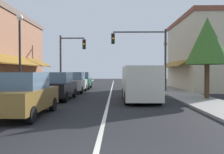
# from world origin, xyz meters

# --- Properties ---
(ground_plane) EXTENTS (80.00, 80.00, 0.00)m
(ground_plane) POSITION_xyz_m (0.00, 18.00, 0.00)
(ground_plane) COLOR black
(sidewalk_left) EXTENTS (2.60, 56.00, 0.12)m
(sidewalk_left) POSITION_xyz_m (-5.50, 18.00, 0.06)
(sidewalk_left) COLOR #A39E99
(sidewalk_left) RESTS_ON ground
(sidewalk_right) EXTENTS (2.60, 56.00, 0.12)m
(sidewalk_right) POSITION_xyz_m (5.50, 18.00, 0.06)
(sidewalk_right) COLOR gray
(sidewalk_right) RESTS_ON ground
(lane_center_stripe) EXTENTS (0.14, 52.00, 0.01)m
(lane_center_stripe) POSITION_xyz_m (0.00, 18.00, 0.00)
(lane_center_stripe) COLOR silver
(lane_center_stripe) RESTS_ON ground
(storefront_right_block) EXTENTS (6.03, 10.20, 7.15)m
(storefront_right_block) POSITION_xyz_m (9.16, 20.00, 3.58)
(storefront_right_block) COLOR beige
(storefront_right_block) RESTS_ON ground
(parked_car_nearest_left) EXTENTS (1.83, 4.12, 1.77)m
(parked_car_nearest_left) POSITION_xyz_m (-3.24, 5.01, 0.88)
(parked_car_nearest_left) COLOR brown
(parked_car_nearest_left) RESTS_ON ground
(parked_car_second_left) EXTENTS (1.82, 4.12, 1.77)m
(parked_car_second_left) POSITION_xyz_m (-3.26, 10.74, 0.88)
(parked_car_second_left) COLOR black
(parked_car_second_left) RESTS_ON ground
(parked_car_third_left) EXTENTS (1.80, 4.11, 1.77)m
(parked_car_third_left) POSITION_xyz_m (-3.12, 16.02, 0.88)
(parked_car_third_left) COLOR #B7BABF
(parked_car_third_left) RESTS_ON ground
(parked_car_far_left) EXTENTS (1.83, 4.13, 1.77)m
(parked_car_far_left) POSITION_xyz_m (-3.08, 20.42, 0.88)
(parked_car_far_left) COLOR #0F4C33
(parked_car_far_left) RESTS_ON ground
(van_in_lane) EXTENTS (2.04, 5.20, 2.12)m
(van_in_lane) POSITION_xyz_m (1.90, 10.06, 1.15)
(van_in_lane) COLOR beige
(van_in_lane) RESTS_ON ground
(traffic_signal_mast_arm) EXTENTS (4.85, 0.50, 5.54)m
(traffic_signal_mast_arm) POSITION_xyz_m (3.12, 16.54, 3.78)
(traffic_signal_mast_arm) COLOR #333333
(traffic_signal_mast_arm) RESTS_ON ground
(traffic_signal_left_corner) EXTENTS (2.51, 0.50, 5.23)m
(traffic_signal_left_corner) POSITION_xyz_m (-3.98, 18.04, 3.42)
(traffic_signal_left_corner) COLOR #333333
(traffic_signal_left_corner) RESTS_ON ground
(street_lamp_left_near) EXTENTS (0.36, 0.36, 4.97)m
(street_lamp_left_near) POSITION_xyz_m (-4.87, 8.67, 3.33)
(street_lamp_left_near) COLOR black
(street_lamp_left_near) RESTS_ON ground
(street_lamp_right_mid) EXTENTS (0.36, 0.36, 4.47)m
(street_lamp_right_mid) POSITION_xyz_m (4.84, 16.81, 3.04)
(street_lamp_right_mid) COLOR black
(street_lamp_right_mid) RESTS_ON ground
(tree_right_near) EXTENTS (2.70, 2.70, 5.24)m
(tree_right_near) POSITION_xyz_m (6.20, 10.71, 3.73)
(tree_right_near) COLOR #4C331E
(tree_right_near) RESTS_ON ground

